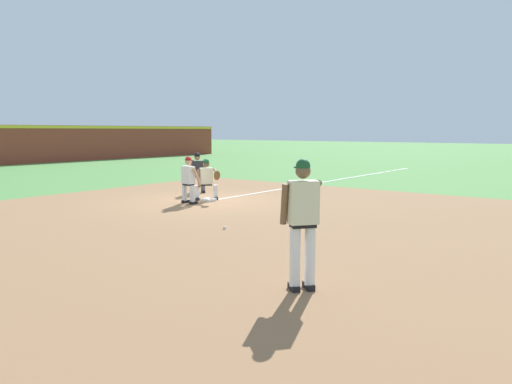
{
  "coord_description": "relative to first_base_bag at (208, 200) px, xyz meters",
  "views": [
    {
      "loc": [
        -11.58,
        -10.74,
        2.25
      ],
      "look_at": [
        -4.04,
        -4.99,
        1.07
      ],
      "focal_mm": 35.0,
      "sensor_mm": 36.0,
      "label": 1
    }
  ],
  "objects": [
    {
      "name": "first_base_bag",
      "position": [
        0.0,
        0.0,
        0.0
      ],
      "size": [
        0.38,
        0.38,
        0.09
      ],
      "primitive_type": "cube",
      "color": "white",
      "rests_on": "ground"
    },
    {
      "name": "first_baseman",
      "position": [
        0.18,
        0.2,
        0.69
      ],
      "size": [
        0.72,
        1.09,
        1.34
      ],
      "color": "black",
      "rests_on": "ground"
    },
    {
      "name": "umpire",
      "position": [
        1.33,
        1.75,
        0.75
      ],
      "size": [
        0.68,
        0.66,
        1.46
      ],
      "color": "black",
      "rests_on": "ground"
    },
    {
      "name": "foul_line_stripe",
      "position": [
        8.66,
        0.0,
        -0.04
      ],
      "size": [
        17.33,
        0.1,
        0.0
      ],
      "primitive_type": "cube",
      "color": "white",
      "rests_on": "ground"
    },
    {
      "name": "pitcher",
      "position": [
        -5.74,
        -7.11,
        1.01
      ],
      "size": [
        0.85,
        0.54,
        1.86
      ],
      "color": "black",
      "rests_on": "ground"
    },
    {
      "name": "baserunner",
      "position": [
        -0.75,
        0.12,
        0.75
      ],
      "size": [
        0.5,
        0.63,
        1.46
      ],
      "color": "black",
      "rests_on": "ground"
    },
    {
      "name": "infield_dirt_patch",
      "position": [
        -2.89,
        -3.57,
        -0.04
      ],
      "size": [
        18.0,
        18.0,
        0.01
      ],
      "primitive_type": "cube",
      "color": "#936B47",
      "rests_on": "ground"
    },
    {
      "name": "baseball",
      "position": [
        -3.1,
        -3.37,
        -0.01
      ],
      "size": [
        0.07,
        0.07,
        0.07
      ],
      "primitive_type": "sphere",
      "color": "white",
      "rests_on": "ground"
    },
    {
      "name": "ground_plane",
      "position": [
        0.0,
        0.0,
        -0.04
      ],
      "size": [
        160.0,
        160.0,
        0.0
      ],
      "primitive_type": "plane",
      "color": "#518942"
    }
  ]
}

